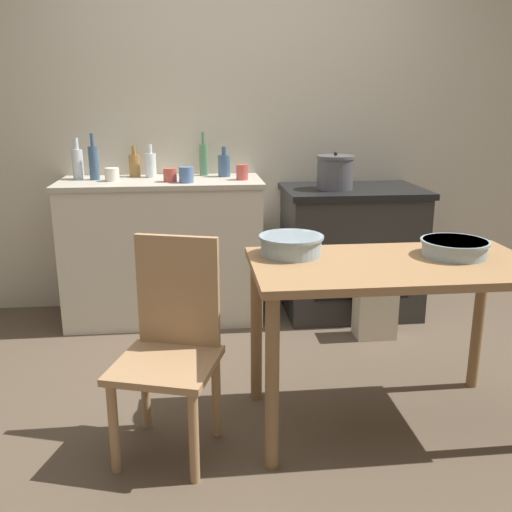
{
  "coord_description": "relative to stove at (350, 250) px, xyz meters",
  "views": [
    {
      "loc": [
        -0.33,
        -2.47,
        1.45
      ],
      "look_at": [
        0.0,
        0.54,
        0.61
      ],
      "focal_mm": 40.0,
      "sensor_mm": 36.0,
      "label": 1
    }
  ],
  "objects": [
    {
      "name": "bottle_center",
      "position": [
        -1.35,
        0.16,
        0.59
      ],
      "size": [
        0.07,
        0.07,
        0.22
      ],
      "color": "silver",
      "rests_on": "counter_cabinet"
    },
    {
      "name": "bottle_center_right",
      "position": [
        -1.7,
        0.07,
        0.62
      ],
      "size": [
        0.06,
        0.06,
        0.3
      ],
      "color": "#3D5675",
      "rests_on": "counter_cabinet"
    },
    {
      "name": "cup_end_right",
      "position": [
        -1.58,
        -0.0,
        0.55
      ],
      "size": [
        0.09,
        0.09,
        0.08
      ],
      "primitive_type": "cylinder",
      "color": "silver",
      "rests_on": "counter_cabinet"
    },
    {
      "name": "wall_back",
      "position": [
        -0.73,
        0.34,
        0.84
      ],
      "size": [
        8.0,
        0.07,
        2.55
      ],
      "color": "beige",
      "rests_on": "ground_plane"
    },
    {
      "name": "stock_pot",
      "position": [
        -0.14,
        -0.04,
        0.55
      ],
      "size": [
        0.25,
        0.25,
        0.24
      ],
      "color": "#4C4C51",
      "rests_on": "stove"
    },
    {
      "name": "cup_right",
      "position": [
        -1.21,
        -0.08,
        0.55
      ],
      "size": [
        0.08,
        0.08,
        0.08
      ],
      "primitive_type": "cylinder",
      "color": "#B74C42",
      "rests_on": "counter_cabinet"
    },
    {
      "name": "chair",
      "position": [
        -1.18,
        -1.49,
        0.03
      ],
      "size": [
        0.5,
        0.5,
        0.9
      ],
      "rotation": [
        0.0,
        0.0,
        -0.31
      ],
      "color": "#A87F56",
      "rests_on": "ground_plane"
    },
    {
      "name": "work_table",
      "position": [
        -0.22,
        -1.43,
        0.22
      ],
      "size": [
        1.23,
        0.65,
        0.77
      ],
      "color": "#997047",
      "rests_on": "ground_plane"
    },
    {
      "name": "bottle_center_left",
      "position": [
        -0.86,
        0.14,
        0.58
      ],
      "size": [
        0.08,
        0.08,
        0.2
      ],
      "color": "#3D5675",
      "rests_on": "counter_cabinet"
    },
    {
      "name": "flour_sack",
      "position": [
        0.04,
        -0.46,
        -0.27
      ],
      "size": [
        0.25,
        0.17,
        0.35
      ],
      "primitive_type": "cube",
      "color": "beige",
      "rests_on": "ground_plane"
    },
    {
      "name": "cup_far_right",
      "position": [
        -0.75,
        -0.04,
        0.55
      ],
      "size": [
        0.08,
        0.08,
        0.1
      ],
      "primitive_type": "cylinder",
      "color": "#B74C42",
      "rests_on": "counter_cabinet"
    },
    {
      "name": "stove",
      "position": [
        0.0,
        0.0,
        0.0
      ],
      "size": [
        0.93,
        0.65,
        0.87
      ],
      "color": "#2D2B28",
      "rests_on": "ground_plane"
    },
    {
      "name": "cup_mid_right",
      "position": [
        -1.11,
        -0.13,
        0.55
      ],
      "size": [
        0.09,
        0.09,
        0.1
      ],
      "primitive_type": "cylinder",
      "color": "#4C6B99",
      "rests_on": "counter_cabinet"
    },
    {
      "name": "bottle_far_left",
      "position": [
        -1.45,
        0.2,
        0.58
      ],
      "size": [
        0.07,
        0.07,
        0.2
      ],
      "color": "olive",
      "rests_on": "counter_cabinet"
    },
    {
      "name": "mixing_bowl_large",
      "position": [
        0.08,
        -1.36,
        0.37
      ],
      "size": [
        0.3,
        0.3,
        0.07
      ],
      "color": "#93A8B2",
      "rests_on": "work_table"
    },
    {
      "name": "counter_cabinet",
      "position": [
        -1.28,
        0.03,
        0.03
      ],
      "size": [
        1.31,
        0.59,
        0.94
      ],
      "color": "beige",
      "rests_on": "ground_plane"
    },
    {
      "name": "bottle_mid_left",
      "position": [
        -0.99,
        0.22,
        0.62
      ],
      "size": [
        0.06,
        0.06,
        0.29
      ],
      "color": "#517F5B",
      "rests_on": "counter_cabinet"
    },
    {
      "name": "ground_plane",
      "position": [
        -0.73,
        -1.24,
        -0.44
      ],
      "size": [
        14.0,
        14.0,
        0.0
      ],
      "primitive_type": "plane",
      "color": "brown"
    },
    {
      "name": "mixing_bowl_small",
      "position": [
        -0.64,
        -1.27,
        0.38
      ],
      "size": [
        0.29,
        0.29,
        0.09
      ],
      "color": "#93A8B2",
      "rests_on": "work_table"
    },
    {
      "name": "bottle_left",
      "position": [
        -1.81,
        0.12,
        0.61
      ],
      "size": [
        0.07,
        0.07,
        0.27
      ],
      "color": "silver",
      "rests_on": "counter_cabinet"
    }
  ]
}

